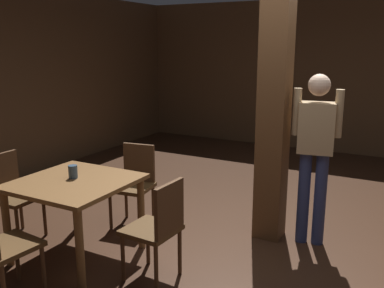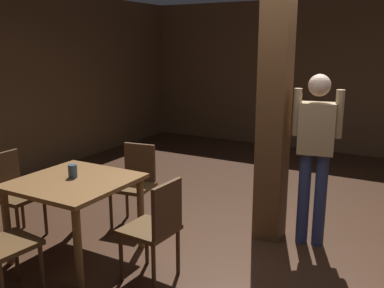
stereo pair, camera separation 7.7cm
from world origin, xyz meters
The scene contains 9 objects.
ground_plane centered at (0.00, 0.00, 0.00)m, with size 10.80×10.80×0.00m, color #382114.
wall_back centered at (0.00, 4.50, 1.40)m, with size 8.00×0.10×2.80m, color brown.
pillar centered at (0.02, 0.40, 1.40)m, with size 0.28×0.28×2.80m, color brown.
dining_table centered at (-1.45, -0.90, 0.65)m, with size 1.01×1.01×0.76m.
chair_east centered at (-0.53, -0.91, 0.51)m, with size 0.44×0.44×0.89m.
chair_north centered at (-1.42, -0.01, 0.51)m, with size 0.47×0.47×0.89m.
chair_west centered at (-2.33, -0.91, 0.51)m, with size 0.43×0.43×0.89m.
napkin_cup centered at (-1.50, -0.86, 0.83)m, with size 0.08×0.08×0.12m, color #33475B.
standing_person centered at (0.44, 0.44, 1.00)m, with size 0.47×0.26×1.72m.
Camera 2 is at (1.37, -3.68, 2.00)m, focal length 40.00 mm.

